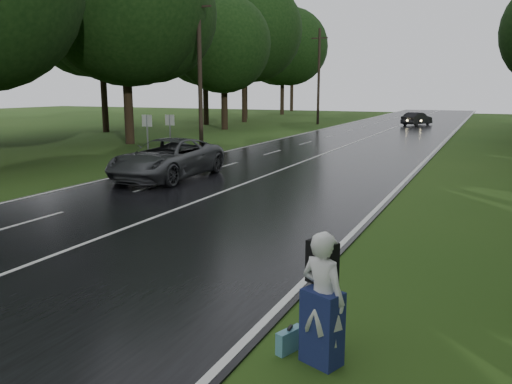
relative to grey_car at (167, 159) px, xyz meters
The scene contains 14 objects.
ground 10.49m from the grey_car, 70.03° to the right, with size 160.00×160.00×0.00m, color #294715.
road 10.82m from the grey_car, 70.68° to the left, with size 12.00×140.00×0.04m, color black.
lane_center 10.82m from the grey_car, 70.68° to the left, with size 0.12×140.00×0.01m, color silver.
grey_car is the anchor object (origin of this frame).
far_car 38.37m from the grey_car, 82.23° to the left, with size 1.43×4.11×1.35m, color black.
hitchhiker 15.76m from the grey_car, 47.81° to the right, with size 0.82×0.79×1.93m.
suitcase 15.36m from the grey_car, 48.97° to the right, with size 0.14×0.48×0.34m, color teal.
utility_pole_mid 12.17m from the grey_car, 113.98° to the left, with size 1.80×0.28×9.85m, color black, non-canonical shape.
utility_pole_far 36.13m from the grey_car, 97.85° to the left, with size 1.80×0.28×10.07m, color black, non-canonical shape.
road_sign_a 5.15m from the grey_car, 135.65° to the left, with size 0.60×0.10×2.50m, color white, non-canonical shape.
road_sign_b 6.73m from the grey_car, 122.95° to the left, with size 0.58×0.10×2.41m, color white, non-canonical shape.
tree_left_d 15.29m from the grey_car, 134.30° to the left, with size 10.20×10.20×15.94m, color black, non-canonical shape.
tree_left_e 27.45m from the grey_car, 113.12° to the left, with size 8.61×8.61×13.45m, color black, non-canonical shape.
tree_left_f 38.49m from the grey_car, 111.17° to the left, with size 11.36×11.36×17.75m, color black, non-canonical shape.
Camera 1 is at (8.97, -8.28, 3.81)m, focal length 35.94 mm.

